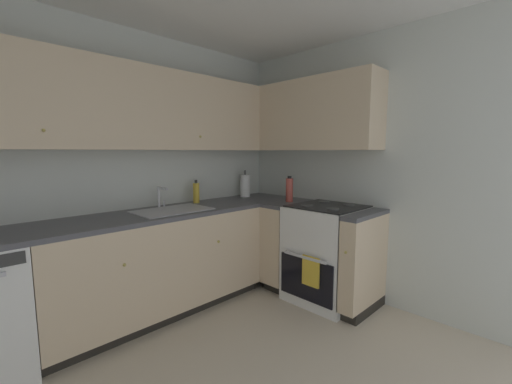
# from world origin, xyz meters

# --- Properties ---
(wall_back) EXTENTS (3.99, 0.05, 2.43)m
(wall_back) POSITION_xyz_m (0.00, 1.49, 1.21)
(wall_back) COLOR silver
(wall_back) RESTS_ON ground_plane
(wall_right) EXTENTS (0.05, 3.02, 2.43)m
(wall_right) POSITION_xyz_m (1.97, 0.00, 1.21)
(wall_right) COLOR silver
(wall_right) RESTS_ON ground_plane
(lower_cabinets_back) EXTENTS (1.87, 0.62, 0.85)m
(lower_cabinets_back) POSITION_xyz_m (0.41, 1.16, 0.43)
(lower_cabinets_back) COLOR beige
(lower_cabinets_back) RESTS_ON ground_plane
(countertop_back) EXTENTS (3.07, 0.60, 0.03)m
(countertop_back) POSITION_xyz_m (0.41, 1.16, 0.87)
(countertop_back) COLOR #4C4C51
(countertop_back) RESTS_ON lower_cabinets_back
(lower_cabinets_right) EXTENTS (0.62, 1.02, 0.85)m
(lower_cabinets_right) POSITION_xyz_m (1.65, 0.43, 0.43)
(lower_cabinets_right) COLOR beige
(lower_cabinets_right) RESTS_ON ground_plane
(countertop_right) EXTENTS (0.60, 1.02, 0.03)m
(countertop_right) POSITION_xyz_m (1.65, 0.43, 0.87)
(countertop_right) COLOR #4C4C51
(countertop_right) RESTS_ON lower_cabinets_right
(oven_range) EXTENTS (0.68, 0.62, 1.04)m
(oven_range) POSITION_xyz_m (1.66, 0.29, 0.45)
(oven_range) COLOR white
(oven_range) RESTS_ON ground_plane
(upper_cabinets_back) EXTENTS (2.75, 0.34, 0.67)m
(upper_cabinets_back) POSITION_xyz_m (0.25, 1.30, 1.74)
(upper_cabinets_back) COLOR beige
(upper_cabinets_right) EXTENTS (0.32, 1.55, 0.67)m
(upper_cabinets_right) POSITION_xyz_m (1.79, 0.68, 1.74)
(upper_cabinets_right) COLOR beige
(sink) EXTENTS (0.62, 0.40, 0.10)m
(sink) POSITION_xyz_m (0.55, 1.13, 0.85)
(sink) COLOR #B7B7BC
(sink) RESTS_ON countertop_back
(faucet) EXTENTS (0.07, 0.16, 0.19)m
(faucet) POSITION_xyz_m (0.55, 1.34, 1.00)
(faucet) COLOR silver
(faucet) RESTS_ON countertop_back
(soap_bottle) EXTENTS (0.06, 0.06, 0.23)m
(soap_bottle) POSITION_xyz_m (0.94, 1.34, 0.99)
(soap_bottle) COLOR gold
(soap_bottle) RESTS_ON countertop_back
(paper_towel_roll) EXTENTS (0.11, 0.11, 0.31)m
(paper_towel_roll) POSITION_xyz_m (1.58, 1.32, 1.01)
(paper_towel_roll) COLOR white
(paper_towel_roll) RESTS_ON countertop_back
(oil_bottle) EXTENTS (0.07, 0.07, 0.26)m
(oil_bottle) POSITION_xyz_m (1.65, 0.73, 1.01)
(oil_bottle) COLOR #BF4C3F
(oil_bottle) RESTS_ON countertop_right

